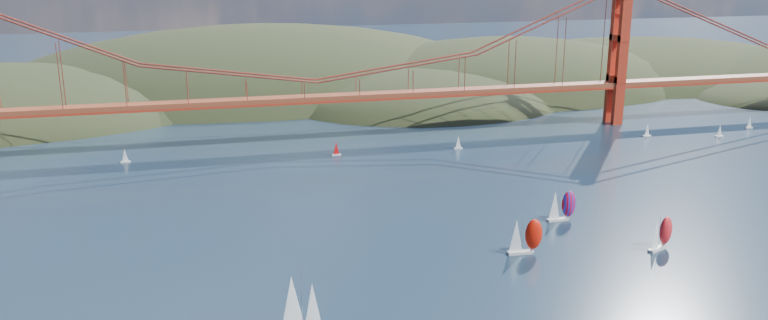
{
  "coord_description": "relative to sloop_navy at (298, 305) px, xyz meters",
  "views": [
    {
      "loc": [
        -41.65,
        -83.1,
        67.21
      ],
      "look_at": [
        2.09,
        90.0,
        17.0
      ],
      "focal_mm": 35.0,
      "sensor_mm": 36.0,
      "label": 1
    }
  ],
  "objects": [
    {
      "name": "racer_rwb",
      "position": [
        73.52,
        41.94,
        -1.41
      ],
      "size": [
        7.7,
        3.13,
        8.86
      ],
      "rotation": [
        0.0,
        0.0,
        0.02
      ],
      "color": "silver",
      "rests_on": "ground"
    },
    {
      "name": "distant_boat_8",
      "position": [
        72.17,
        116.33,
        -3.19
      ],
      "size": [
        3.0,
        2.0,
        4.7
      ],
      "color": "silver",
      "rests_on": "ground"
    },
    {
      "name": "racer_0",
      "position": [
        55.17,
        24.11,
        -1.19
      ],
      "size": [
        8.17,
        3.41,
        9.33
      ],
      "rotation": [
        0.0,
        0.0,
        -0.06
      ],
      "color": "silver",
      "rests_on": "ground"
    },
    {
      "name": "distant_boat_3",
      "position": [
        -39.55,
        126.72,
        -3.19
      ],
      "size": [
        3.0,
        2.0,
        4.7
      ],
      "color": "silver",
      "rests_on": "ground"
    },
    {
      "name": "distant_boat_5",
      "position": [
        172.49,
        109.03,
        -3.19
      ],
      "size": [
        3.0,
        2.0,
        4.7
      ],
      "color": "silver",
      "rests_on": "ground"
    },
    {
      "name": "sloop_navy",
      "position": [
        0.0,
        0.0,
        0.0
      ],
      "size": [
        8.51,
        5.5,
        12.68
      ],
      "rotation": [
        0.0,
        0.0,
        0.22
      ],
      "color": "black",
      "rests_on": "ground"
    },
    {
      "name": "bridge",
      "position": [
        24.86,
        140.37,
        26.64
      ],
      "size": [
        552.0,
        12.0,
        55.0
      ],
      "color": "brown",
      "rests_on": "ground"
    },
    {
      "name": "distant_boat_6",
      "position": [
        193.28,
        118.5,
        -3.19
      ],
      "size": [
        3.0,
        2.0,
        4.7
      ],
      "color": "silver",
      "rests_on": "ground"
    },
    {
      "name": "distant_boat_9",
      "position": [
        29.21,
        118.53,
        -3.19
      ],
      "size": [
        3.0,
        2.0,
        4.7
      ],
      "color": "silver",
      "rests_on": "ground"
    },
    {
      "name": "headlands",
      "position": [
        71.55,
        238.66,
        -18.05
      ],
      "size": [
        725.0,
        225.0,
        96.0
      ],
      "color": "black",
      "rests_on": "ground"
    },
    {
      "name": "racer_1",
      "position": [
        86.8,
        18.63,
        -1.53
      ],
      "size": [
        7.7,
        5.3,
        8.62
      ],
      "rotation": [
        0.0,
        0.0,
        0.41
      ],
      "color": "silver",
      "rests_on": "ground"
    },
    {
      "name": "distant_boat_4",
      "position": [
        146.7,
        116.27,
        -3.19
      ],
      "size": [
        3.0,
        2.0,
        4.7
      ],
      "color": "silver",
      "rests_on": "ground"
    }
  ]
}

